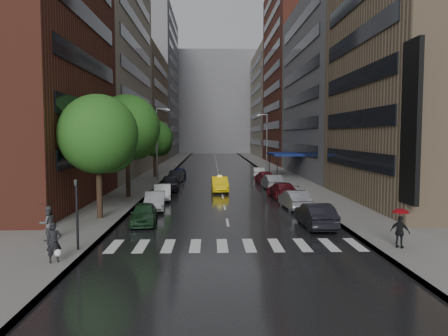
# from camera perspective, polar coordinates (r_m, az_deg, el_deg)

# --- Properties ---
(ground) EXTENTS (220.00, 220.00, 0.00)m
(ground) POSITION_cam_1_polar(r_m,az_deg,el_deg) (25.01, 0.81, -8.96)
(ground) COLOR gray
(ground) RESTS_ON ground
(road) EXTENTS (14.00, 140.00, 0.01)m
(road) POSITION_cam_1_polar(r_m,az_deg,el_deg) (74.54, -0.86, -0.08)
(road) COLOR black
(road) RESTS_ON ground
(sidewalk_left) EXTENTS (4.00, 140.00, 0.15)m
(sidewalk_left) POSITION_cam_1_polar(r_m,az_deg,el_deg) (74.95, -7.76, -0.04)
(sidewalk_left) COLOR gray
(sidewalk_left) RESTS_ON ground
(sidewalk_right) EXTENTS (4.00, 140.00, 0.15)m
(sidewalk_right) POSITION_cam_1_polar(r_m,az_deg,el_deg) (75.21, 6.01, -0.01)
(sidewalk_right) COLOR gray
(sidewalk_right) RESTS_ON ground
(crosswalk) EXTENTS (13.15, 2.80, 0.01)m
(crosswalk) POSITION_cam_1_polar(r_m,az_deg,el_deg) (23.07, 1.54, -10.06)
(crosswalk) COLOR silver
(crosswalk) RESTS_ON ground
(buildings_left) EXTENTS (8.00, 108.00, 38.00)m
(buildings_left) POSITION_cam_1_polar(r_m,az_deg,el_deg) (84.88, -11.34, 11.18)
(buildings_left) COLOR maroon
(buildings_left) RESTS_ON ground
(buildings_right) EXTENTS (8.05, 109.10, 36.00)m
(buildings_right) POSITION_cam_1_polar(r_m,az_deg,el_deg) (83.11, 9.64, 10.69)
(buildings_right) COLOR #937A5B
(buildings_right) RESTS_ON ground
(building_far) EXTENTS (40.00, 14.00, 32.00)m
(building_far) POSITION_cam_1_polar(r_m,az_deg,el_deg) (142.69, -1.27, 8.46)
(building_far) COLOR slate
(building_far) RESTS_ON ground
(tree_near) EXTENTS (5.31, 5.31, 8.47)m
(tree_near) POSITION_cam_1_polar(r_m,az_deg,el_deg) (30.33, -16.11, 4.25)
(tree_near) COLOR #382619
(tree_near) RESTS_ON ground
(tree_mid) EXTENTS (5.88, 5.88, 9.37)m
(tree_mid) POSITION_cam_1_polar(r_m,az_deg,el_deg) (40.25, -12.52, 5.19)
(tree_mid) COLOR #382619
(tree_mid) RESTS_ON ground
(tree_far) EXTENTS (4.86, 4.86, 7.75)m
(tree_far) POSITION_cam_1_polar(r_m,az_deg,el_deg) (58.83, -9.06, 3.84)
(tree_far) COLOR #382619
(tree_far) RESTS_ON ground
(taxi) EXTENTS (1.78, 4.66, 1.52)m
(taxi) POSITION_cam_1_polar(r_m,az_deg,el_deg) (44.24, -0.56, -2.14)
(taxi) COLOR yellow
(taxi) RESTS_ON ground
(parked_cars_left) EXTENTS (2.21, 35.10, 1.57)m
(parked_cars_left) POSITION_cam_1_polar(r_m,az_deg,el_deg) (43.42, -7.41, -2.35)
(parked_cars_left) COLOR #18351E
(parked_cars_left) RESTS_ON ground
(parked_cars_right) EXTENTS (2.45, 36.80, 1.55)m
(parked_cars_right) POSITION_cam_1_polar(r_m,az_deg,el_deg) (42.81, 7.02, -2.42)
(parked_cars_right) COLOR black
(parked_cars_right) RESTS_ON ground
(ped_bag_walker) EXTENTS (0.76, 0.67, 1.76)m
(ped_bag_walker) POSITION_cam_1_polar(r_m,az_deg,el_deg) (20.81, -21.29, -9.14)
(ped_bag_walker) COLOR black
(ped_bag_walker) RESTS_ON sidewalk_left
(ped_black_umbrella) EXTENTS (1.14, 1.13, 2.09)m
(ped_black_umbrella) POSITION_cam_1_polar(r_m,az_deg,el_deg) (25.02, -22.05, -6.05)
(ped_black_umbrella) COLOR #46474B
(ped_black_umbrella) RESTS_ON sidewalk_left
(ped_red_umbrella) EXTENTS (0.96, 0.92, 2.01)m
(ped_red_umbrella) POSITION_cam_1_polar(r_m,az_deg,el_deg) (23.43, 22.03, -6.85)
(ped_red_umbrella) COLOR black
(ped_red_umbrella) RESTS_ON sidewalk_right
(traffic_light) EXTENTS (0.18, 0.15, 3.45)m
(traffic_light) POSITION_cam_1_polar(r_m,az_deg,el_deg) (22.45, -18.65, -4.92)
(traffic_light) COLOR black
(traffic_light) RESTS_ON sidewalk_left
(street_lamp_left) EXTENTS (1.74, 0.22, 9.00)m
(street_lamp_left) POSITION_cam_1_polar(r_m,az_deg,el_deg) (54.73, -8.68, 3.39)
(street_lamp_left) COLOR gray
(street_lamp_left) RESTS_ON sidewalk_left
(street_lamp_right) EXTENTS (1.74, 0.22, 9.00)m
(street_lamp_right) POSITION_cam_1_polar(r_m,az_deg,el_deg) (69.87, 5.55, 3.61)
(street_lamp_right) COLOR gray
(street_lamp_right) RESTS_ON sidewalk_right
(awning) EXTENTS (4.00, 8.00, 3.12)m
(awning) POSITION_cam_1_polar(r_m,az_deg,el_deg) (60.21, 7.93, 1.81)
(awning) COLOR navy
(awning) RESTS_ON sidewalk_right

